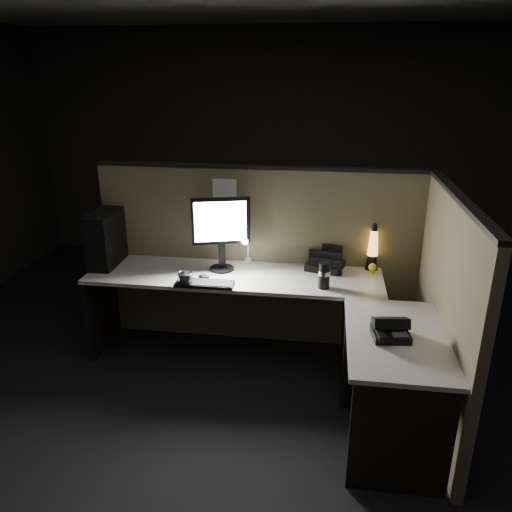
# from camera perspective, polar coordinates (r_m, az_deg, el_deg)

# --- Properties ---
(floor) EXTENTS (6.00, 6.00, 0.00)m
(floor) POSITION_cam_1_polar(r_m,az_deg,el_deg) (3.73, -1.75, -16.23)
(floor) COLOR black
(floor) RESTS_ON ground
(room_shell) EXTENTS (6.00, 6.00, 6.00)m
(room_shell) POSITION_cam_1_polar(r_m,az_deg,el_deg) (3.05, -2.08, 8.90)
(room_shell) COLOR silver
(room_shell) RESTS_ON ground
(partition_back) EXTENTS (2.66, 0.06, 1.50)m
(partition_back) POSITION_cam_1_polar(r_m,az_deg,el_deg) (4.18, 0.33, -0.24)
(partition_back) COLOR brown
(partition_back) RESTS_ON ground
(partition_right) EXTENTS (0.06, 1.66, 1.50)m
(partition_right) POSITION_cam_1_polar(r_m,az_deg,el_deg) (3.48, 20.70, -6.19)
(partition_right) COLOR brown
(partition_right) RESTS_ON ground
(desk) EXTENTS (2.60, 1.60, 0.73)m
(desk) POSITION_cam_1_polar(r_m,az_deg,el_deg) (3.61, 1.67, -6.69)
(desk) COLOR #ADAAA4
(desk) RESTS_ON ground
(pc_tower) EXTENTS (0.19, 0.42, 0.44)m
(pc_tower) POSITION_cam_1_polar(r_m,az_deg,el_deg) (4.22, -16.83, 1.92)
(pc_tower) COLOR black
(pc_tower) RESTS_ON desk
(monitor) EXTENTS (0.45, 0.20, 0.59)m
(monitor) POSITION_cam_1_polar(r_m,az_deg,el_deg) (3.90, -4.02, 3.33)
(monitor) COLOR black
(monitor) RESTS_ON desk
(keyboard) EXTENTS (0.44, 0.15, 0.02)m
(keyboard) POSITION_cam_1_polar(r_m,az_deg,el_deg) (3.73, -5.89, -3.17)
(keyboard) COLOR black
(keyboard) RESTS_ON desk
(mouse) EXTENTS (0.10, 0.09, 0.04)m
(mouse) POSITION_cam_1_polar(r_m,az_deg,el_deg) (3.83, -5.98, -2.38)
(mouse) COLOR black
(mouse) RESTS_ON desk
(clip_lamp) EXTENTS (0.05, 0.20, 0.25)m
(clip_lamp) POSITION_cam_1_polar(r_m,az_deg,el_deg) (4.03, -1.09, 0.90)
(clip_lamp) COLOR white
(clip_lamp) RESTS_ON desk
(organizer) EXTENTS (0.33, 0.30, 0.21)m
(organizer) POSITION_cam_1_polar(r_m,az_deg,el_deg) (4.04, 7.91, -0.78)
(organizer) COLOR black
(organizer) RESTS_ON desk
(lava_lamp) EXTENTS (0.10, 0.10, 0.38)m
(lava_lamp) POSITION_cam_1_polar(r_m,az_deg,el_deg) (4.06, 13.19, 0.61)
(lava_lamp) COLOR black
(lava_lamp) RESTS_ON desk
(travel_mug) EXTENTS (0.09, 0.09, 0.20)m
(travel_mug) POSITION_cam_1_polar(r_m,az_deg,el_deg) (3.66, 7.80, -2.23)
(travel_mug) COLOR black
(travel_mug) RESTS_ON desk
(steel_mug) EXTENTS (0.13, 0.13, 0.09)m
(steel_mug) POSITION_cam_1_polar(r_m,az_deg,el_deg) (3.74, -8.05, -2.59)
(steel_mug) COLOR #B6B6BE
(steel_mug) RESTS_ON desk
(figurine) EXTENTS (0.06, 0.06, 0.06)m
(figurine) POSITION_cam_1_polar(r_m,az_deg,el_deg) (4.00, 13.17, -1.26)
(figurine) COLOR yellow
(figurine) RESTS_ON desk
(pinned_paper) EXTENTS (0.20, 0.00, 0.28)m
(pinned_paper) POSITION_cam_1_polar(r_m,az_deg,el_deg) (4.03, -3.62, 6.84)
(pinned_paper) COLOR white
(pinned_paper) RESTS_ON partition_back
(desk_phone) EXTENTS (0.23, 0.24, 0.13)m
(desk_phone) POSITION_cam_1_polar(r_m,az_deg,el_deg) (3.12, 15.06, -8.11)
(desk_phone) COLOR black
(desk_phone) RESTS_ON desk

